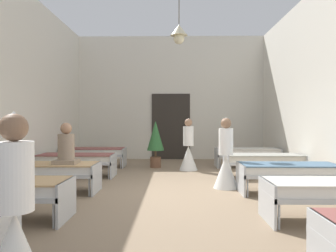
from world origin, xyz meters
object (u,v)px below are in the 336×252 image
Objects in this scene: nurse_far_aisle at (226,163)px; bed_right_row_2 at (289,171)px; bed_left_row_2 at (50,170)px; bed_left_row_3 at (77,159)px; nurse_mid_aisle at (188,152)px; potted_plant at (156,139)px; bed_left_row_1 at (1,189)px; bed_right_row_1 at (334,191)px; bed_right_row_3 at (263,160)px; patient_seated_primary at (66,149)px; bed_right_row_4 at (247,153)px; nurse_near_aisle at (15,233)px; bed_left_row_4 at (94,152)px.

bed_right_row_2 is at bearing 85.74° from nurse_far_aisle.
bed_left_row_2 is 4.68m from bed_right_row_2.
bed_left_row_3 is 1.28× the size of nurse_mid_aisle.
potted_plant is (-0.97, 0.55, 0.33)m from nurse_mid_aisle.
bed_left_row_1 is 4.68m from bed_right_row_1.
bed_left_row_2 is 1.00× the size of bed_right_row_3.
bed_left_row_3 is (-4.68, 3.80, 0.00)m from bed_right_row_1.
patient_seated_primary is 0.57× the size of potted_plant.
bed_right_row_3 is (0.00, 1.90, 0.00)m from bed_right_row_2.
bed_right_row_4 is at bearing -31.59° from nurse_mid_aisle.
bed_right_row_1 is 3.80m from bed_right_row_3.
patient_seated_primary reaches higher than bed_left_row_2.
potted_plant is at bearing 116.66° from bed_right_row_1.
nurse_mid_aisle is (-1.82, 1.19, 0.09)m from bed_right_row_3.
nurse_mid_aisle is (1.67, 7.14, 0.00)m from nurse_near_aisle.
bed_right_row_3 is at bearing -85.92° from nurse_near_aisle.
bed_left_row_2 is 5.05m from bed_right_row_3.
bed_left_row_1 is 1.00× the size of bed_left_row_2.
bed_left_row_3 is at bearing -44.23° from nurse_near_aisle.
potted_plant is at bearing 147.96° from bed_right_row_3.
potted_plant is (0.70, 7.69, 0.33)m from nurse_near_aisle.
patient_seated_primary is at bearing -61.25° from nurse_far_aisle.
bed_right_row_3 is 1.28× the size of nurse_far_aisle.
potted_plant is (-2.78, -0.16, 0.42)m from bed_right_row_4.
bed_left_row_1 is at bearing -157.89° from bed_right_row_2.
bed_right_row_3 is 2.17m from nurse_mid_aisle.
bed_right_row_3 is at bearing 39.09° from bed_left_row_1.
bed_right_row_2 is at bearing -22.11° from bed_left_row_3.
bed_right_row_1 and bed_right_row_3 have the same top height.
nurse_near_aisle reaches higher than bed_left_row_2.
bed_right_row_3 is 1.28× the size of nurse_near_aisle.
bed_left_row_1 is at bearing -90.00° from bed_left_row_3.
bed_left_row_3 is at bearing 140.91° from bed_right_row_1.
bed_right_row_3 is 1.35× the size of potted_plant.
bed_right_row_4 is 1.95m from nurse_mid_aisle.
bed_right_row_1 is 5.31m from nurse_mid_aisle.
nurse_far_aisle is at bearing 115.56° from bed_right_row_1.
bed_right_row_4 is (0.00, 5.70, 0.00)m from bed_right_row_1.
bed_left_row_4 is (0.00, 3.80, 0.00)m from bed_left_row_2.
bed_left_row_2 is 4.13m from potted_plant.
patient_seated_primary is at bearing -112.67° from potted_plant.
bed_right_row_1 is at bearing -39.09° from bed_left_row_3.
patient_seated_primary is at bearing -138.28° from bed_right_row_4.
bed_right_row_3 is at bearing 159.92° from nurse_far_aisle.
nurse_mid_aisle is (-1.82, -0.71, 0.09)m from bed_right_row_4.
nurse_near_aisle reaches higher than bed_right_row_1.
bed_right_row_1 is 5.05m from bed_left_row_2.
potted_plant is (1.90, -0.16, 0.42)m from bed_left_row_4.
nurse_mid_aisle reaches higher than potted_plant.
nurse_mid_aisle is 1.16m from potted_plant.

